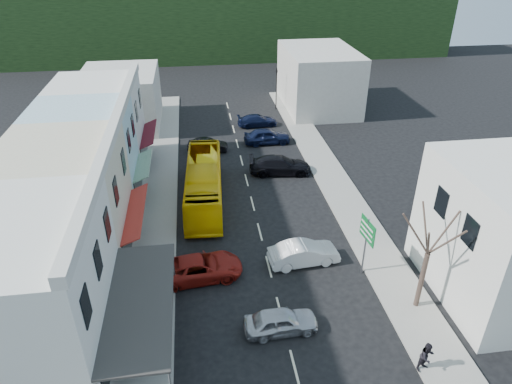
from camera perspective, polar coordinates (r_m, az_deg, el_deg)
name	(u,v)px	position (r m, az deg, el deg)	size (l,w,h in m)	color
ground	(269,267)	(30.11, 1.60, -9.29)	(120.00, 120.00, 0.00)	black
sidewalk_left	(159,197)	(38.20, -12.06, -0.59)	(3.00, 52.00, 0.15)	gray
sidewalk_right	(336,185)	(39.76, 9.96, 0.92)	(3.00, 52.00, 0.15)	gray
shopfront_row	(73,189)	(32.87, -21.85, 0.37)	(8.25, 30.00, 8.00)	silver
distant_block_left	(121,99)	(53.10, -16.49, 11.08)	(8.00, 10.00, 6.00)	#B7B2A8
distant_block_right	(319,79)	(57.24, 7.83, 13.85)	(8.00, 12.00, 7.00)	#B7B2A8
hillside	(203,10)	(88.99, -6.68, 21.71)	(80.00, 26.00, 14.00)	black
bus	(204,184)	(36.49, -6.51, 1.06)	(2.50, 11.60, 3.10)	yellow
car_silver	(281,321)	(25.60, 3.12, -15.81)	(1.80, 4.40, 1.40)	silver
car_white	(304,254)	(30.14, 5.98, -7.73)	(1.80, 4.40, 1.40)	silver
car_red	(199,268)	(29.07, -7.08, -9.44)	(1.90, 4.60, 1.40)	maroon
car_black_near	(280,166)	(40.97, 3.02, 3.26)	(1.84, 4.50, 1.40)	black
car_navy_mid	(267,137)	(46.96, 1.39, 6.89)	(1.80, 4.40, 1.40)	black
car_black_far	(208,145)	(45.41, -6.08, 5.89)	(1.80, 4.40, 1.40)	black
car_navy_far	(257,120)	(51.45, 0.19, 8.99)	(1.84, 4.50, 1.40)	black
pedestrian_left	(136,261)	(29.92, -14.80, -8.31)	(0.60, 0.40, 1.70)	black
pedestrian_right	(427,357)	(25.00, 20.58, -18.72)	(0.70, 0.44, 1.70)	black
direction_sign	(365,247)	(29.19, 13.49, -6.67)	(0.40, 1.83, 4.05)	#0B5E26
street_tree	(428,254)	(26.52, 20.67, -7.23)	(2.45, 2.45, 7.69)	#34261F
traffic_signal	(276,89)	(56.21, 2.56, 12.75)	(0.86, 1.13, 5.04)	black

